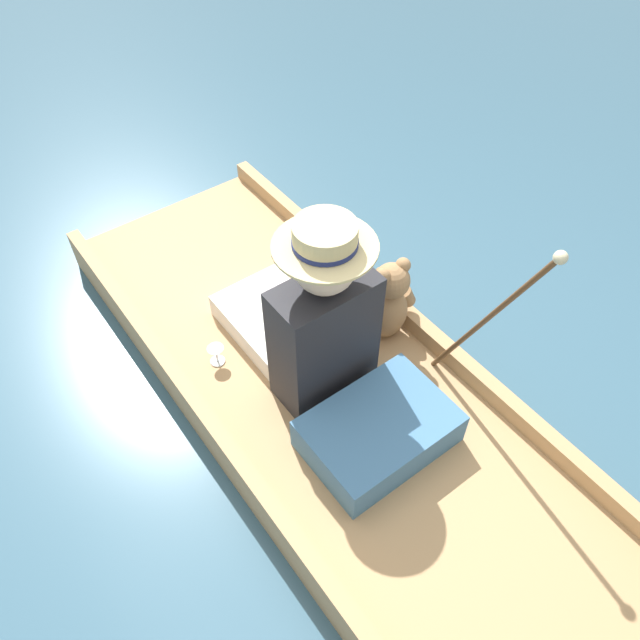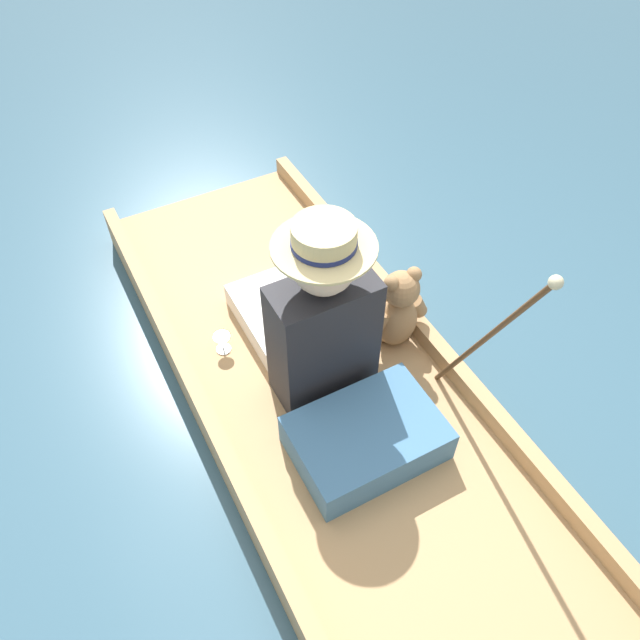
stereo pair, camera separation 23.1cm
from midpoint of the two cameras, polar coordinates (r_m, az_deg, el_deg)
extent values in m
plane|color=#385B70|center=(2.69, -1.99, -7.47)|extent=(16.00, 16.00, 0.00)
cube|color=tan|center=(2.64, -2.03, -6.67)|extent=(1.05, 2.87, 0.13)
cube|color=tan|center=(2.43, -11.77, -10.77)|extent=(0.06, 2.87, 0.08)
cube|color=tan|center=(2.75, 6.32, -0.33)|extent=(0.06, 2.87, 0.08)
cube|color=teal|center=(2.36, 2.57, -10.28)|extent=(0.54, 0.38, 0.15)
cube|color=white|center=(2.73, -6.56, -0.34)|extent=(0.35, 0.52, 0.11)
cube|color=#232328|center=(2.35, -2.35, -1.98)|extent=(0.39, 0.21, 0.56)
cube|color=beige|center=(2.38, -3.86, 0.26)|extent=(0.04, 0.01, 0.31)
cube|color=white|center=(2.33, -6.08, -0.47)|extent=(0.02, 0.01, 0.34)
cube|color=white|center=(2.40, -1.74, 1.84)|extent=(0.02, 0.01, 0.34)
sphere|color=beige|center=(2.07, -2.69, 5.03)|extent=(0.22, 0.22, 0.22)
cylinder|color=#CCB77F|center=(2.02, -2.76, 6.54)|extent=(0.35, 0.35, 0.01)
cylinder|color=#CCB77F|center=(1.99, -2.81, 7.52)|extent=(0.21, 0.21, 0.08)
cylinder|color=navy|center=(2.01, -2.78, 6.90)|extent=(0.22, 0.22, 0.02)
ellipsoid|color=#9E754C|center=(2.65, 3.78, 0.54)|extent=(0.18, 0.15, 0.26)
sphere|color=#9E754C|center=(2.52, 4.00, 3.46)|extent=(0.15, 0.15, 0.15)
sphere|color=olive|center=(2.56, 3.08, 4.09)|extent=(0.06, 0.06, 0.06)
sphere|color=#9E754C|center=(2.45, 3.11, 3.88)|extent=(0.06, 0.06, 0.06)
sphere|color=#9E754C|center=(2.50, 5.00, 4.88)|extent=(0.06, 0.06, 0.06)
cylinder|color=#9E754C|center=(2.58, 2.21, 0.30)|extent=(0.10, 0.07, 0.11)
cylinder|color=#9E754C|center=(2.67, 5.40, 2.09)|extent=(0.10, 0.07, 0.11)
sphere|color=#9E754C|center=(2.73, 2.43, -0.82)|extent=(0.07, 0.07, 0.07)
sphere|color=#9E754C|center=(2.77, 3.96, 0.06)|extent=(0.07, 0.07, 0.07)
cylinder|color=silver|center=(2.70, -11.77, -3.83)|extent=(0.06, 0.06, 0.01)
cylinder|color=silver|center=(2.68, -11.86, -3.46)|extent=(0.01, 0.01, 0.05)
cone|color=silver|center=(2.65, -12.00, -2.90)|extent=(0.07, 0.07, 0.03)
cylinder|color=brown|center=(2.26, 12.04, -0.24)|extent=(0.02, 0.38, 0.88)
sphere|color=beige|center=(1.89, 17.93, 5.28)|extent=(0.04, 0.04, 0.04)
camera|label=1|loc=(0.12, -92.87, -3.21)|focal=35.00mm
camera|label=2|loc=(0.12, 87.13, 3.21)|focal=35.00mm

